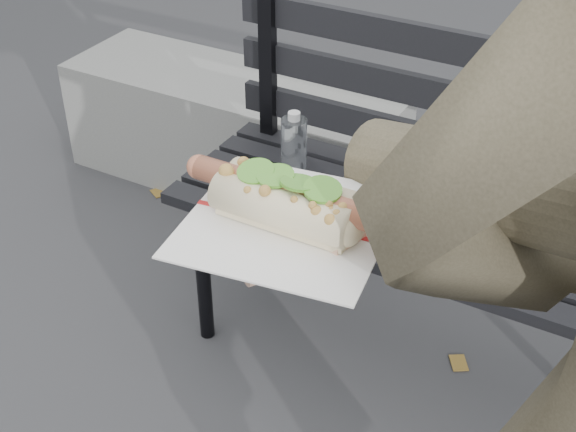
{
  "coord_description": "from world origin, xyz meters",
  "views": [
    {
      "loc": [
        0.25,
        -0.58,
        1.58
      ],
      "look_at": [
        -0.05,
        -0.04,
        1.14
      ],
      "focal_mm": 50.0,
      "sensor_mm": 36.0,
      "label": 1
    }
  ],
  "objects": [
    {
      "name": "park_bench",
      "position": [
        -0.1,
        1.01,
        0.52
      ],
      "size": [
        1.5,
        0.44,
        0.88
      ],
      "color": "black",
      "rests_on": "ground"
    },
    {
      "name": "concrete_block",
      "position": [
        -1.13,
        1.51,
        0.2
      ],
      "size": [
        1.2,
        0.4,
        0.4
      ],
      "primitive_type": "cube",
      "color": "slate",
      "rests_on": "ground"
    },
    {
      "name": "held_hotdog",
      "position": [
        0.14,
        0.02,
        1.18
      ],
      "size": [
        0.63,
        0.3,
        0.2
      ],
      "color": "#413B2B"
    }
  ]
}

